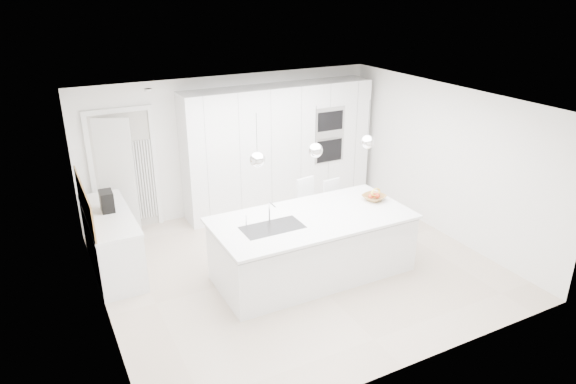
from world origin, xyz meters
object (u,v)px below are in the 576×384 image
island_base (313,248)px  bar_stool_right (335,211)px  espresso_machine (107,201)px  bar_stool_left (309,212)px  fruit_bowl (374,198)px

island_base → bar_stool_right: bar_stool_right is taller
espresso_machine → bar_stool_left: 3.09m
fruit_bowl → espresso_machine: espresso_machine is taller
fruit_bowl → bar_stool_left: bar_stool_left is taller
island_base → bar_stool_left: (0.43, 0.89, 0.11)m
espresso_machine → bar_stool_left: bearing=-11.7°
fruit_bowl → bar_stool_left: bearing=133.4°
island_base → fruit_bowl: size_ratio=8.36×
island_base → bar_stool_right: 1.22m
island_base → bar_stool_left: bearing=64.1°
island_base → bar_stool_left: bar_stool_left is taller
bar_stool_left → bar_stool_right: bearing=-18.0°
espresso_machine → bar_stool_right: bearing=-10.9°
fruit_bowl → bar_stool_right: size_ratio=0.34×
fruit_bowl → bar_stool_left: 1.10m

